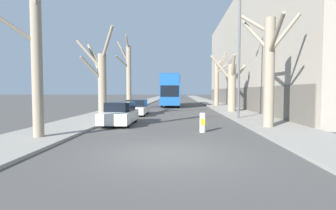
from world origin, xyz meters
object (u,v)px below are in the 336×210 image
(street_tree_right_0, at_px, (269,67))
(parked_car_0, at_px, (120,114))
(street_tree_left_1, at_px, (101,79))
(street_tree_left_2, at_px, (128,75))
(parked_car_1, at_px, (137,108))
(street_tree_left_0, at_px, (35,52))
(street_tree_right_2, at_px, (217,82))
(lamp_post, at_px, (238,50))
(traffic_bollard, at_px, (203,123))
(double_decker_bus, at_px, (171,89))
(street_tree_right_1, at_px, (231,85))

(street_tree_right_0, height_order, parked_car_0, street_tree_right_0)
(street_tree_left_1, height_order, street_tree_left_2, street_tree_left_2)
(parked_car_0, bearing_deg, parked_car_1, 90.00)
(street_tree_left_0, height_order, street_tree_right_0, street_tree_left_0)
(street_tree_left_2, relative_size, street_tree_right_0, 1.30)
(street_tree_left_1, relative_size, parked_car_0, 1.64)
(street_tree_right_0, xyz_separation_m, parked_car_0, (-8.68, 1.55, -2.77))
(street_tree_right_2, bearing_deg, street_tree_right_0, -90.95)
(parked_car_0, bearing_deg, street_tree_right_2, 65.96)
(street_tree_left_1, xyz_separation_m, lamp_post, (10.50, -1.09, 2.00))
(street_tree_right_2, height_order, parked_car_0, street_tree_right_2)
(traffic_bollard, bearing_deg, double_decker_bus, 95.61)
(street_tree_left_1, bearing_deg, parked_car_0, -59.90)
(parked_car_0, height_order, lamp_post, lamp_post)
(lamp_post, bearing_deg, street_tree_left_0, -140.89)
(street_tree_right_0, height_order, lamp_post, lamp_post)
(parked_car_0, bearing_deg, traffic_bollard, -30.89)
(street_tree_right_0, distance_m, street_tree_right_2, 21.83)
(street_tree_left_1, bearing_deg, traffic_bollard, -44.25)
(street_tree_left_1, bearing_deg, parked_car_1, 44.05)
(street_tree_right_0, relative_size, street_tree_right_2, 0.90)
(parked_car_1, xyz_separation_m, traffic_bollard, (4.93, -9.59, -0.14))
(street_tree_left_2, relative_size, street_tree_right_1, 1.49)
(parked_car_0, bearing_deg, street_tree_left_2, 98.81)
(street_tree_right_0, xyz_separation_m, parked_car_1, (-8.68, 8.19, -2.80))
(lamp_post, bearing_deg, street_tree_left_2, 132.01)
(street_tree_left_0, relative_size, street_tree_left_2, 0.92)
(street_tree_left_1, height_order, parked_car_0, street_tree_left_1)
(street_tree_right_2, relative_size, lamp_post, 0.79)
(street_tree_left_1, bearing_deg, lamp_post, -5.90)
(street_tree_right_1, bearing_deg, street_tree_right_0, -91.05)
(parked_car_0, bearing_deg, street_tree_right_1, 47.46)
(street_tree_right_1, relative_size, street_tree_right_2, 0.78)
(street_tree_right_1, height_order, traffic_bollard, street_tree_right_1)
(street_tree_left_2, distance_m, street_tree_right_1, 12.26)
(parked_car_0, xyz_separation_m, traffic_bollard, (4.93, -2.95, -0.17))
(street_tree_left_0, height_order, traffic_bollard, street_tree_left_0)
(parked_car_1, bearing_deg, street_tree_left_2, 105.87)
(street_tree_right_0, relative_size, traffic_bollard, 6.65)
(street_tree_left_2, height_order, parked_car_0, street_tree_left_2)
(street_tree_left_2, bearing_deg, street_tree_right_2, 26.64)
(lamp_post, bearing_deg, double_decker_bus, 107.41)
(street_tree_left_2, distance_m, lamp_post, 15.42)
(double_decker_bus, relative_size, parked_car_0, 2.47)
(street_tree_left_2, xyz_separation_m, street_tree_right_1, (11.15, -4.92, -1.37))
(street_tree_left_0, relative_size, street_tree_right_1, 1.37)
(street_tree_left_0, relative_size, street_tree_right_2, 1.08)
(parked_car_0, height_order, parked_car_1, parked_car_0)
(street_tree_right_1, bearing_deg, street_tree_left_0, -126.96)
(street_tree_left_1, xyz_separation_m, street_tree_right_1, (11.35, 5.43, -0.40))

